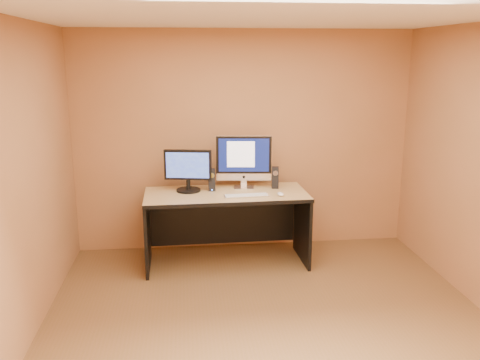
% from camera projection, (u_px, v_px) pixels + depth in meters
% --- Properties ---
extents(floor, '(4.00, 4.00, 0.00)m').
position_uv_depth(floor, '(270.00, 326.00, 4.43)').
color(floor, brown).
rests_on(floor, ground).
extents(walls, '(4.00, 4.00, 2.60)m').
position_uv_depth(walls, '(273.00, 182.00, 4.12)').
color(walls, '#A46A42').
rests_on(walls, ground).
extents(ceiling, '(4.00, 4.00, 0.00)m').
position_uv_depth(ceiling, '(275.00, 15.00, 3.81)').
color(ceiling, white).
rests_on(ceiling, walls).
extents(desk, '(1.80, 0.82, 0.82)m').
position_uv_depth(desk, '(226.00, 228.00, 5.69)').
color(desk, tan).
rests_on(desk, ground).
extents(imac, '(0.66, 0.30, 0.61)m').
position_uv_depth(imac, '(244.00, 162.00, 5.74)').
color(imac, silver).
rests_on(imac, desk).
extents(second_monitor, '(0.57, 0.36, 0.47)m').
position_uv_depth(second_monitor, '(188.00, 171.00, 5.61)').
color(second_monitor, black).
rests_on(second_monitor, desk).
extents(speaker_left, '(0.08, 0.08, 0.25)m').
position_uv_depth(speaker_left, '(212.00, 180.00, 5.67)').
color(speaker_left, black).
rests_on(speaker_left, desk).
extents(speaker_right, '(0.09, 0.09, 0.25)m').
position_uv_depth(speaker_right, '(275.00, 178.00, 5.77)').
color(speaker_right, black).
rests_on(speaker_right, desk).
extents(keyboard, '(0.49, 0.16, 0.02)m').
position_uv_depth(keyboard, '(246.00, 196.00, 5.45)').
color(keyboard, silver).
rests_on(keyboard, desk).
extents(mouse, '(0.08, 0.12, 0.04)m').
position_uv_depth(mouse, '(281.00, 194.00, 5.47)').
color(mouse, white).
rests_on(mouse, desk).
extents(cable_a, '(0.11, 0.23, 0.01)m').
position_uv_depth(cable_a, '(246.00, 186.00, 5.87)').
color(cable_a, black).
rests_on(cable_a, desk).
extents(cable_b, '(0.06, 0.20, 0.01)m').
position_uv_depth(cable_b, '(245.00, 184.00, 5.94)').
color(cable_b, black).
rests_on(cable_b, desk).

